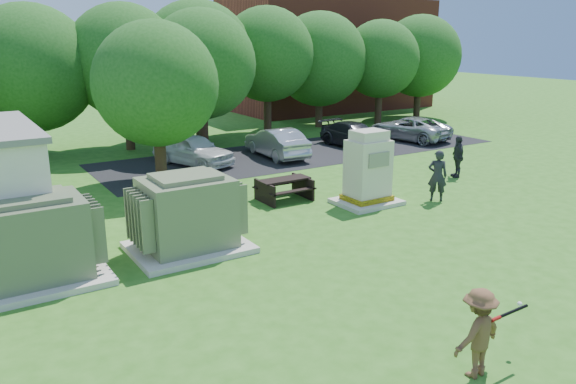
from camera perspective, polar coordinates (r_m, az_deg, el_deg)
ground at (r=13.05m, az=9.53°, el=-9.57°), size 120.00×120.00×0.00m
brick_building at (r=44.20m, az=3.99°, el=13.72°), size 15.00×8.00×8.00m
parking_strip at (r=27.36m, az=1.82°, el=4.08°), size 20.00×6.00×0.01m
transformer_left at (r=14.05m, az=-24.31°, el=-4.66°), size 3.00×2.40×2.07m
transformer_right at (r=14.91m, az=-10.19°, el=-2.34°), size 3.00×2.40×2.07m
generator_cabinet at (r=18.90m, az=8.10°, el=2.00°), size 2.06×1.68×2.50m
picnic_table at (r=19.28m, az=-0.39°, el=0.55°), size 1.79×1.34×0.77m
batter at (r=10.04m, az=18.72°, el=-13.41°), size 1.04×0.63×1.56m
person_by_generator at (r=19.76m, az=14.94°, el=1.61°), size 0.76×0.75×1.77m
person_walking_right at (r=23.39m, az=16.85°, el=3.47°), size 0.82×1.06×1.67m
car_white at (r=24.89m, az=-9.62°, el=4.28°), size 2.91×4.30×1.36m
car_silver_a at (r=26.16m, az=-1.18°, el=5.04°), size 1.67×4.18×1.35m
car_dark at (r=28.68m, az=6.80°, el=5.76°), size 1.92×4.31×1.23m
car_silver_b at (r=31.17m, az=12.17°, el=6.35°), size 2.93×4.86×1.26m
batting_equipment at (r=10.40m, az=21.60°, el=-11.27°), size 1.17×0.35×0.20m
tree_row at (r=28.94m, az=-12.78°, el=12.64°), size 41.30×13.30×7.30m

